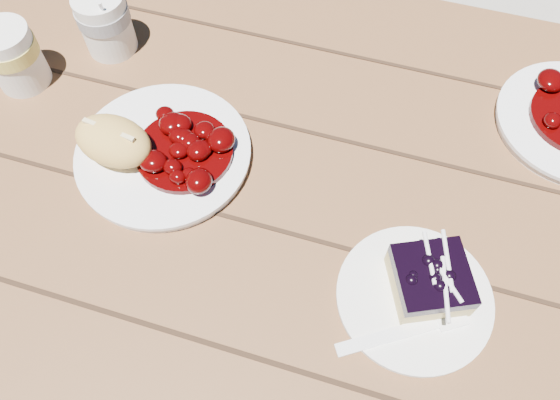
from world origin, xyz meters
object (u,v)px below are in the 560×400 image
(dessert_plate, at_px, (414,298))
(blueberry_cake, at_px, (430,280))
(coffee_cup, at_px, (106,23))
(second_cup, at_px, (14,57))
(main_plate, at_px, (164,155))
(bread_roll, at_px, (113,141))
(picnic_table, at_px, (175,201))

(dessert_plate, bearing_deg, blueberry_cake, 56.31)
(coffee_cup, relative_size, second_cup, 1.00)
(coffee_cup, bearing_deg, main_plate, -47.26)
(dessert_plate, height_order, blueberry_cake, blueberry_cake)
(bread_roll, xyz_separation_m, second_cup, (-0.20, 0.09, 0.00))
(picnic_table, relative_size, second_cup, 21.31)
(picnic_table, distance_m, second_cup, 0.31)
(main_plate, xyz_separation_m, dessert_plate, (0.36, -0.10, -0.00))
(main_plate, bearing_deg, dessert_plate, -15.83)
(picnic_table, xyz_separation_m, coffee_cup, (-0.14, 0.15, 0.21))
(picnic_table, height_order, blueberry_cake, blueberry_cake)
(main_plate, bearing_deg, coffee_cup, 132.74)
(main_plate, distance_m, dessert_plate, 0.37)
(picnic_table, relative_size, blueberry_cake, 18.44)
(main_plate, relative_size, coffee_cup, 2.45)
(picnic_table, bearing_deg, blueberry_cake, -15.12)
(picnic_table, relative_size, dessert_plate, 11.32)
(dessert_plate, bearing_deg, main_plate, 164.17)
(picnic_table, xyz_separation_m, bread_roll, (-0.03, -0.04, 0.21))
(dessert_plate, bearing_deg, second_cup, 164.22)
(bread_roll, distance_m, blueberry_cake, 0.43)
(second_cup, bearing_deg, coffee_cup, 46.51)
(dessert_plate, distance_m, blueberry_cake, 0.03)
(picnic_table, height_order, bread_roll, bread_roll)
(main_plate, xyz_separation_m, second_cup, (-0.25, 0.07, 0.04))
(second_cup, bearing_deg, bread_roll, -24.73)
(blueberry_cake, bearing_deg, main_plate, 142.49)
(bread_roll, bearing_deg, picnic_table, 50.73)
(coffee_cup, bearing_deg, picnic_table, -48.36)
(main_plate, height_order, dessert_plate, main_plate)
(coffee_cup, height_order, second_cup, same)
(bread_roll, height_order, dessert_plate, bread_roll)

